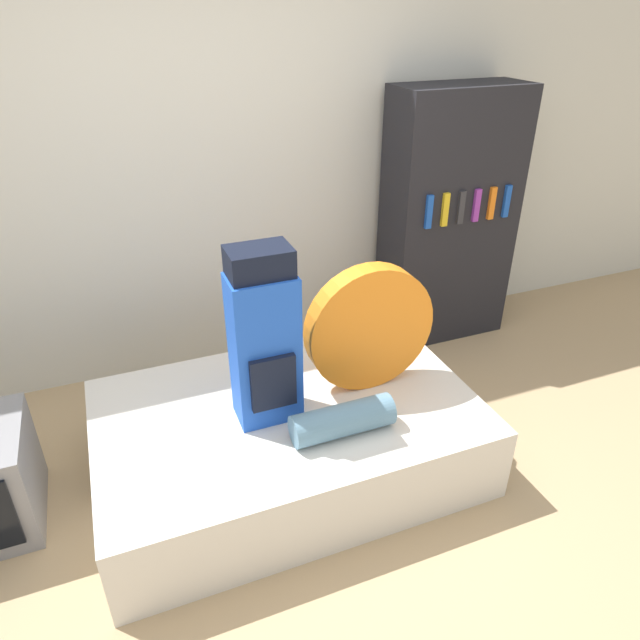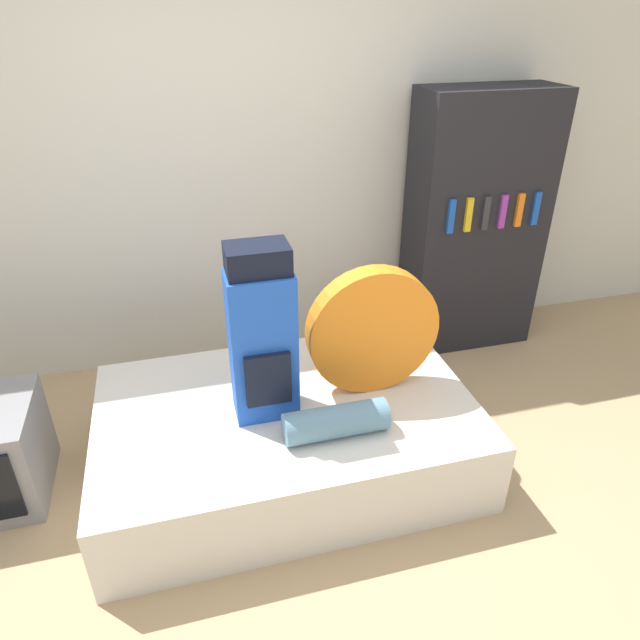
% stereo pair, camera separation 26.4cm
% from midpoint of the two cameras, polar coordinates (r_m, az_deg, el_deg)
% --- Properties ---
extents(ground_plane, '(16.00, 16.00, 0.00)m').
position_cam_midpoint_polar(ground_plane, '(2.75, 2.38, -21.82)').
color(ground_plane, tan).
extents(wall_back, '(8.00, 0.05, 2.60)m').
position_cam_midpoint_polar(wall_back, '(3.56, -5.99, 15.56)').
color(wall_back, silver).
rests_on(wall_back, ground_plane).
extents(bed, '(1.85, 1.18, 0.40)m').
position_cam_midpoint_polar(bed, '(2.97, -0.68, -11.47)').
color(bed, silver).
rests_on(bed, ground_plane).
extents(backpack, '(0.30, 0.24, 0.85)m').
position_cam_midpoint_polar(backpack, '(2.58, -2.91, -1.79)').
color(backpack, blue).
rests_on(backpack, bed).
extents(tent_bag, '(0.66, 0.11, 0.66)m').
position_cam_midpoint_polar(tent_bag, '(2.81, 7.95, -1.13)').
color(tent_bag, orange).
rests_on(tent_bag, bed).
extents(sleeping_roll, '(0.48, 0.15, 0.15)m').
position_cam_midpoint_polar(sleeping_roll, '(2.63, 4.52, -10.18)').
color(sleeping_roll, '#5B849E').
rests_on(sleeping_roll, bed).
extents(bookshelf, '(0.87, 0.40, 1.70)m').
position_cam_midpoint_polar(bookshelf, '(3.96, 17.13, 9.07)').
color(bookshelf, black).
rests_on(bookshelf, ground_plane).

